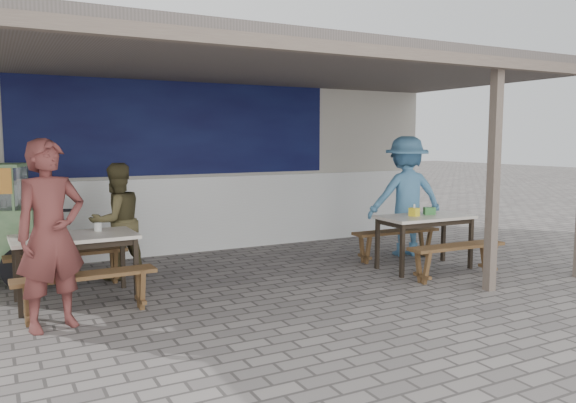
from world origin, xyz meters
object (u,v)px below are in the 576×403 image
Objects in this scene: bench_left_street at (86,285)px; patron_street_side at (51,235)px; bench_right_wall at (396,238)px; condiment_jar at (98,227)px; patron_right_table at (406,196)px; condiment_bowl at (54,235)px; bench_left_wall at (67,261)px; table_left at (75,242)px; patron_wall_side at (117,221)px; donation_box at (429,211)px; bench_right_street at (457,253)px; tissue_box at (414,212)px; table_right at (425,221)px.

bench_left_street is 0.78× the size of patron_street_side.
condiment_jar is at bearing -179.48° from bench_right_wall.
patron_right_table is 18.70× the size of condiment_jar.
patron_street_side is at bearing 27.99° from patron_right_table.
patron_street_side reaches higher than condiment_bowl.
bench_left_wall is 1.62m from patron_street_side.
bench_right_wall is (4.53, 0.05, -0.34)m from table_left.
donation_box is at bearing 140.17° from patron_wall_side.
bench_right_street is 9.19× the size of donation_box.
tissue_box reaches higher than condiment_jar.
bench_right_wall is (0.04, 1.29, 0.00)m from bench_right_street.
bench_left_street is 7.42× the size of condiment_bowl.
table_right is at bearing -6.53° from condiment_bowl.
patron_street_side reaches higher than condiment_jar.
condiment_jar is at bearing 163.65° from bench_right_street.
condiment_bowl is at bearing 19.40° from patron_right_table.
bench_left_wall is 1.00× the size of bench_right_street.
bench_right_wall is 0.79m from tissue_box.
patron_right_table is 12.05× the size of donation_box.
table_left is 11.67× the size of tissue_box.
patron_wall_side reaches higher than condiment_bowl.
patron_right_table is at bearing 8.98° from bench_left_street.
patron_street_side is at bearing -176.32° from donation_box.
bench_right_street is 4.46m from condiment_jar.
patron_right_table reaches higher than table_right.
table_left is 0.73× the size of patron_street_side.
bench_right_wall is at bearing -0.86° from table_left.
donation_box is at bearing -15.59° from bench_left_wall.
bench_left_wall is at bearing 159.37° from bench_right_street.
condiment_jar is at bearing 17.23° from patron_right_table.
table_right reaches higher than bench_right_street.
patron_street_side reaches higher than table_left.
condiment_jar is (-0.35, -0.70, 0.05)m from patron_wall_side.
tissue_box is (4.33, 0.08, 0.47)m from bench_left_street.
condiment_jar is at bearing -60.01° from bench_left_wall.
condiment_bowl reaches higher than bench_left_street.
table_left is at bearing 174.42° from table_right.
patron_right_table is at bearing 151.38° from patron_wall_side.
table_left is at bearing 90.00° from bench_left_street.
bench_right_street is at bearing -16.90° from table_left.
table_left is 0.94× the size of bench_left_street.
bench_right_street is 0.86m from donation_box.
tissue_box is (-0.14, 0.68, 0.47)m from bench_right_street.
bench_left_wall is 4.70m from table_right.
bench_left_street is at bearing -178.98° from tissue_box.
bench_left_street is at bearing 174.24° from bench_right_street.
patron_right_table is 4.61m from condiment_jar.
patron_right_table is 5.10m from condiment_bowl.
condiment_jar is (-4.36, 0.69, -0.00)m from donation_box.
patron_right_table is at bearing 1.41° from condiment_jar.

